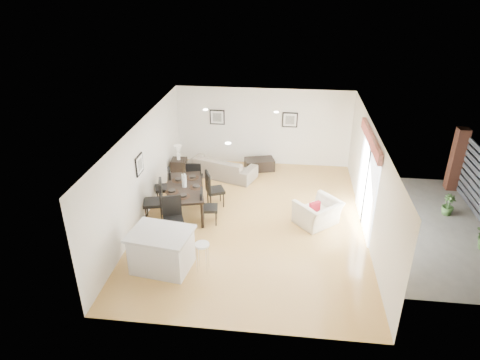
# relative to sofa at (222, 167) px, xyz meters

# --- Properties ---
(ground) EXTENTS (8.00, 8.00, 0.00)m
(ground) POSITION_rel_sofa_xyz_m (1.28, -2.76, -0.33)
(ground) COLOR tan
(ground) RESTS_ON ground
(wall_back) EXTENTS (6.00, 0.04, 2.70)m
(wall_back) POSITION_rel_sofa_xyz_m (1.28, 1.24, 1.02)
(wall_back) COLOR white
(wall_back) RESTS_ON ground
(wall_front) EXTENTS (6.00, 0.04, 2.70)m
(wall_front) POSITION_rel_sofa_xyz_m (1.28, -6.76, 1.02)
(wall_front) COLOR white
(wall_front) RESTS_ON ground
(wall_left) EXTENTS (0.04, 8.00, 2.70)m
(wall_left) POSITION_rel_sofa_xyz_m (-1.72, -2.76, 1.02)
(wall_left) COLOR white
(wall_left) RESTS_ON ground
(wall_right) EXTENTS (0.04, 8.00, 2.70)m
(wall_right) POSITION_rel_sofa_xyz_m (4.28, -2.76, 1.02)
(wall_right) COLOR white
(wall_right) RESTS_ON ground
(ceiling) EXTENTS (6.00, 8.00, 0.02)m
(ceiling) POSITION_rel_sofa_xyz_m (1.28, -2.76, 2.37)
(ceiling) COLOR white
(ceiling) RESTS_ON wall_back
(sofa) EXTENTS (2.44, 1.60, 0.66)m
(sofa) POSITION_rel_sofa_xyz_m (0.00, 0.00, 0.00)
(sofa) COLOR gray
(sofa) RESTS_ON ground
(armchair) EXTENTS (1.43, 1.42, 0.70)m
(armchair) POSITION_rel_sofa_xyz_m (3.04, -2.68, 0.02)
(armchair) COLOR #F0E7CF
(armchair) RESTS_ON ground
(courtyard_plant_b) EXTENTS (0.39, 0.39, 0.61)m
(courtyard_plant_b) POSITION_rel_sofa_xyz_m (6.70, -1.74, -0.03)
(courtyard_plant_b) COLOR #3F622A
(courtyard_plant_b) RESTS_ON ground
(dining_table) EXTENTS (1.43, 2.12, 0.81)m
(dining_table) POSITION_rel_sofa_xyz_m (-0.65, -2.47, 0.40)
(dining_table) COLOR black
(dining_table) RESTS_ON ground
(dining_chair_wnear) EXTENTS (0.63, 0.63, 1.16)m
(dining_chair_wnear) POSITION_rel_sofa_xyz_m (-1.33, -2.93, 0.32)
(dining_chair_wnear) COLOR black
(dining_chair_wnear) RESTS_ON ground
(dining_chair_wfar) EXTENTS (0.60, 0.60, 1.04)m
(dining_chair_wfar) POSITION_rel_sofa_xyz_m (-1.34, -1.95, 0.25)
(dining_chair_wfar) COLOR black
(dining_chair_wfar) RESTS_ON ground
(dining_chair_enear) EXTENTS (0.51, 0.51, 1.00)m
(dining_chair_enear) POSITION_rel_sofa_xyz_m (0.04, -2.96, 0.23)
(dining_chair_enear) COLOR black
(dining_chair_enear) RESTS_ON ground
(dining_chair_efar) EXTENTS (0.64, 0.64, 1.08)m
(dining_chair_efar) POSITION_rel_sofa_xyz_m (0.04, -2.02, 0.27)
(dining_chair_efar) COLOR black
(dining_chair_efar) RESTS_ON ground
(dining_chair_head) EXTENTS (0.64, 0.64, 1.10)m
(dining_chair_head) POSITION_rel_sofa_xyz_m (-0.69, -3.67, 0.28)
(dining_chair_head) COLOR black
(dining_chair_head) RESTS_ON ground
(dining_chair_foot) EXTENTS (0.49, 0.49, 1.02)m
(dining_chair_foot) POSITION_rel_sofa_xyz_m (-0.65, -1.26, 0.24)
(dining_chair_foot) COLOR black
(dining_chair_foot) RESTS_ON ground
(vase) EXTENTS (0.97, 1.52, 0.80)m
(vase) POSITION_rel_sofa_xyz_m (-0.65, -2.47, 0.78)
(vase) COLOR white
(vase) RESTS_ON dining_table
(coffee_table) EXTENTS (1.10, 0.84, 0.39)m
(coffee_table) POSITION_rel_sofa_xyz_m (1.21, 0.65, -0.14)
(coffee_table) COLOR black
(coffee_table) RESTS_ON ground
(side_table) EXTENTS (0.51, 0.51, 0.65)m
(side_table) POSITION_rel_sofa_xyz_m (-1.38, -0.27, -0.01)
(side_table) COLOR black
(side_table) RESTS_ON ground
(table_lamp) EXTENTS (0.26, 0.26, 0.49)m
(table_lamp) POSITION_rel_sofa_xyz_m (-1.38, -0.27, 0.63)
(table_lamp) COLOR white
(table_lamp) RESTS_ON side_table
(cushion) EXTENTS (0.32, 0.27, 0.32)m
(cushion) POSITION_rel_sofa_xyz_m (2.94, -2.78, 0.23)
(cushion) COLOR maroon
(cushion) RESTS_ON armchair
(kitchen_island) EXTENTS (1.50, 1.24, 0.96)m
(kitchen_island) POSITION_rel_sofa_xyz_m (-0.60, -5.01, 0.15)
(kitchen_island) COLOR silver
(kitchen_island) RESTS_ON ground
(bar_stool) EXTENTS (0.33, 0.33, 0.73)m
(bar_stool) POSITION_rel_sofa_xyz_m (0.35, -5.01, 0.29)
(bar_stool) COLOR white
(bar_stool) RESTS_ON ground
(framed_print_back_left) EXTENTS (0.52, 0.04, 0.52)m
(framed_print_back_left) POSITION_rel_sofa_xyz_m (-0.32, 1.21, 1.32)
(framed_print_back_left) COLOR black
(framed_print_back_left) RESTS_ON wall_back
(framed_print_back_right) EXTENTS (0.52, 0.04, 0.52)m
(framed_print_back_right) POSITION_rel_sofa_xyz_m (2.18, 1.21, 1.32)
(framed_print_back_right) COLOR black
(framed_print_back_right) RESTS_ON wall_back
(framed_print_left_wall) EXTENTS (0.04, 0.52, 0.52)m
(framed_print_left_wall) POSITION_rel_sofa_xyz_m (-1.69, -2.96, 1.32)
(framed_print_left_wall) COLOR black
(framed_print_left_wall) RESTS_ON wall_left
(sliding_door) EXTENTS (0.12, 2.70, 2.57)m
(sliding_door) POSITION_rel_sofa_xyz_m (4.23, -2.46, 1.33)
(sliding_door) COLOR white
(sliding_door) RESTS_ON wall_right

